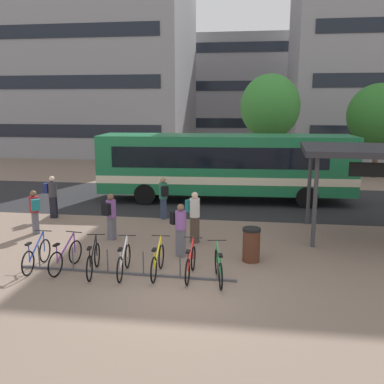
# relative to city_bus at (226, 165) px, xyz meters

# --- Properties ---
(ground) EXTENTS (200.00, 200.00, 0.00)m
(ground) POSITION_rel_city_bus_xyz_m (-0.47, -10.32, -1.78)
(ground) COLOR #7A6656
(bus_lane_asphalt) EXTENTS (80.00, 7.20, 0.01)m
(bus_lane_asphalt) POSITION_rel_city_bus_xyz_m (-0.47, -0.00, -1.77)
(bus_lane_asphalt) COLOR #232326
(bus_lane_asphalt) RESTS_ON ground
(city_bus) EXTENTS (12.14, 3.21, 3.20)m
(city_bus) POSITION_rel_city_bus_xyz_m (0.00, 0.00, 0.00)
(city_bus) COLOR #196B3D
(city_bus) RESTS_ON ground
(bike_rack) EXTENTS (6.18, 0.25, 0.70)m
(bike_rack) POSITION_rel_city_bus_xyz_m (-2.20, -9.52, -1.69)
(bike_rack) COLOR #47474C
(bike_rack) RESTS_ON ground
(parked_bicycle_blue_0) EXTENTS (0.52, 1.72, 0.99)m
(parked_bicycle_blue_0) POSITION_rel_city_bus_xyz_m (-4.85, -9.45, -1.39)
(parked_bicycle_blue_0) COLOR black
(parked_bicycle_blue_0) RESTS_ON ground
(parked_bicycle_purple_1) EXTENTS (0.52, 1.71, 0.99)m
(parked_bicycle_purple_1) POSITION_rel_city_bus_xyz_m (-3.98, -9.43, -1.39)
(parked_bicycle_purple_1) COLOR black
(parked_bicycle_purple_1) RESTS_ON ground
(parked_bicycle_black_2) EXTENTS (0.52, 1.71, 0.99)m
(parked_bicycle_black_2) POSITION_rel_city_bus_xyz_m (-3.10, -9.57, -1.39)
(parked_bicycle_black_2) COLOR black
(parked_bicycle_black_2) RESTS_ON ground
(parked_bicycle_white_3) EXTENTS (0.52, 1.72, 0.99)m
(parked_bicycle_white_3) POSITION_rel_city_bus_xyz_m (-2.24, -9.54, -1.39)
(parked_bicycle_white_3) COLOR black
(parked_bicycle_white_3) RESTS_ON ground
(parked_bicycle_yellow_4) EXTENTS (0.52, 1.72, 0.99)m
(parked_bicycle_yellow_4) POSITION_rel_city_bus_xyz_m (-1.31, -9.43, -1.39)
(parked_bicycle_yellow_4) COLOR black
(parked_bicycle_yellow_4) RESTS_ON ground
(parked_bicycle_red_5) EXTENTS (0.52, 1.72, 0.99)m
(parked_bicycle_red_5) POSITION_rel_city_bus_xyz_m (-0.39, -9.46, -1.39)
(parked_bicycle_red_5) COLOR black
(parked_bicycle_red_5) RESTS_ON ground
(parked_bicycle_green_6) EXTENTS (0.53, 1.70, 0.99)m
(parked_bicycle_green_6) POSITION_rel_city_bus_xyz_m (0.39, -9.62, -1.39)
(parked_bicycle_green_6) COLOR black
(parked_bicycle_green_6) RESTS_ON ground
(commuter_teal_pack_0) EXTENTS (0.57, 0.60, 1.61)m
(commuter_teal_pack_0) POSITION_rel_city_bus_xyz_m (-6.53, -6.34, -0.85)
(commuter_teal_pack_0) COLOR #565660
(commuter_teal_pack_0) RESTS_ON ground
(commuter_black_pack_1) EXTENTS (0.47, 0.59, 1.63)m
(commuter_black_pack_1) POSITION_rel_city_bus_xyz_m (-3.59, -6.63, -0.84)
(commuter_black_pack_1) COLOR #565660
(commuter_black_pack_1) RESTS_ON ground
(commuter_black_pack_2) EXTENTS (0.51, 0.60, 1.72)m
(commuter_black_pack_2) POSITION_rel_city_bus_xyz_m (-2.34, -3.70, -0.79)
(commuter_black_pack_2) COLOR #2D3851
(commuter_black_pack_2) RESTS_ON ground
(commuter_teal_pack_3) EXTENTS (0.60, 0.57, 1.77)m
(commuter_teal_pack_3) POSITION_rel_city_bus_xyz_m (-0.69, -6.49, -0.75)
(commuter_teal_pack_3) COLOR #47382D
(commuter_teal_pack_3) RESTS_ON ground
(commuter_navy_pack_4) EXTENTS (0.53, 0.35, 1.76)m
(commuter_navy_pack_4) POSITION_rel_city_bus_xyz_m (-6.92, -4.17, -0.76)
(commuter_navy_pack_4) COLOR black
(commuter_navy_pack_4) RESTS_ON ground
(commuter_black_pack_5) EXTENTS (0.60, 0.56, 1.68)m
(commuter_black_pack_5) POSITION_rel_city_bus_xyz_m (-0.94, -7.90, -0.80)
(commuter_black_pack_5) COLOR #565660
(commuter_black_pack_5) RESTS_ON ground
(trash_bin) EXTENTS (0.55, 0.55, 1.03)m
(trash_bin) POSITION_rel_city_bus_xyz_m (1.24, -8.00, -1.26)
(trash_bin) COLOR #4C2819
(trash_bin) RESTS_ON ground
(street_tree_0) EXTENTS (3.91, 3.91, 5.93)m
(street_tree_0) POSITION_rel_city_bus_xyz_m (9.05, 8.04, 2.18)
(street_tree_0) COLOR brown
(street_tree_0) RESTS_ON ground
(street_tree_1) EXTENTS (3.82, 3.82, 6.55)m
(street_tree_1) POSITION_rel_city_bus_xyz_m (2.29, 7.97, 2.70)
(street_tree_1) COLOR brown
(street_tree_1) RESTS_ON ground
(building_left_wing) EXTENTS (19.34, 12.91, 20.08)m
(building_left_wing) POSITION_rel_city_bus_xyz_m (-14.69, 20.40, 8.27)
(building_left_wing) COLOR gray
(building_left_wing) RESTS_ON ground
(building_centre_block) EXTENTS (16.22, 11.56, 12.50)m
(building_centre_block) POSITION_rel_city_bus_xyz_m (1.13, 34.78, 4.47)
(building_centre_block) COLOR gray
(building_centre_block) RESTS_ON ground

